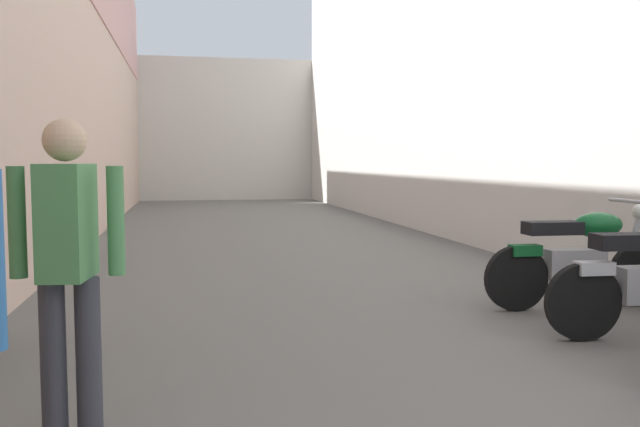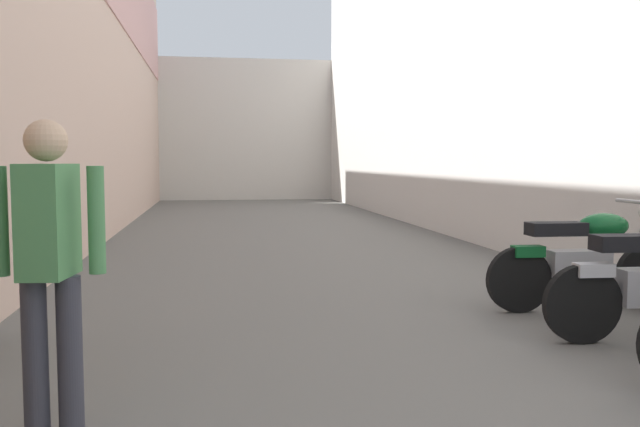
% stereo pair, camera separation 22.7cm
% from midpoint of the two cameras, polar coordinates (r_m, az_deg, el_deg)
% --- Properties ---
extents(ground_plane, '(40.64, 40.64, 0.00)m').
position_cam_midpoint_polar(ground_plane, '(9.77, -1.08, -3.60)').
color(ground_plane, '#66635E').
extents(building_left, '(0.45, 24.64, 7.43)m').
position_cam_midpoint_polar(building_left, '(11.91, -18.84, 15.75)').
color(building_left, beige).
rests_on(building_left, ground).
extents(building_right, '(0.45, 24.64, 7.23)m').
position_cam_midpoint_polar(building_right, '(12.66, 12.76, 14.57)').
color(building_right, silver).
rests_on(building_right, ground).
extents(building_far_end, '(9.11, 2.00, 5.00)m').
position_cam_midpoint_polar(building_far_end, '(24.96, -6.14, 7.04)').
color(building_far_end, beige).
rests_on(building_far_end, ground).
extents(motorcycle_sixth, '(1.85, 0.58, 1.04)m').
position_cam_midpoint_polar(motorcycle_sixth, '(6.63, 22.63, -3.42)').
color(motorcycle_sixth, black).
rests_on(motorcycle_sixth, ground).
extents(pedestrian_further_down, '(0.52, 0.36, 1.57)m').
position_cam_midpoint_polar(pedestrian_further_down, '(3.40, -20.35, -3.49)').
color(pedestrian_further_down, '#383842').
rests_on(pedestrian_further_down, ground).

